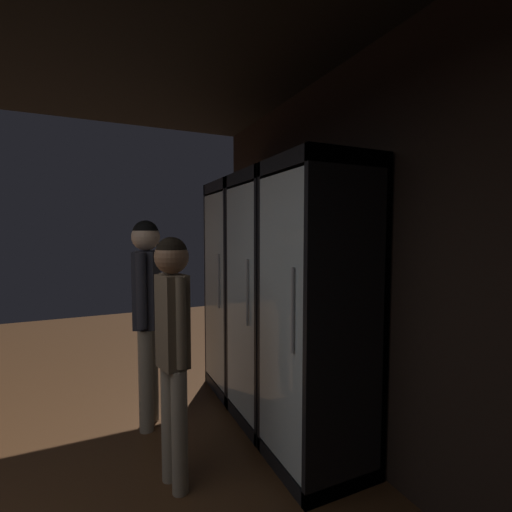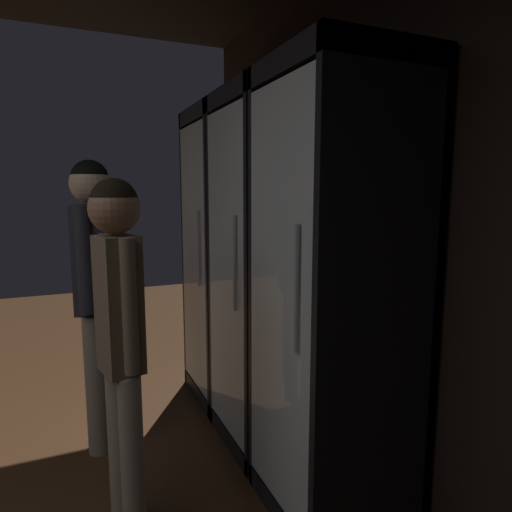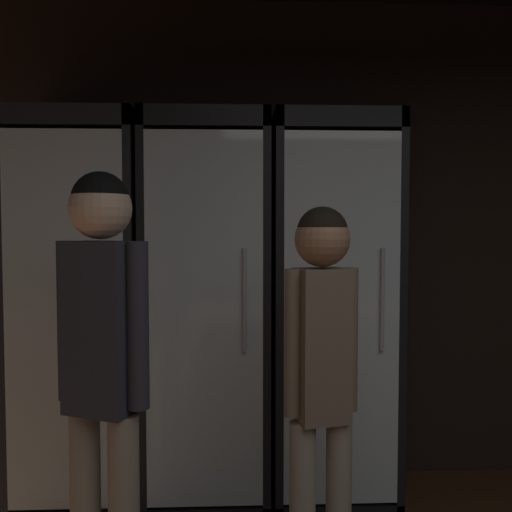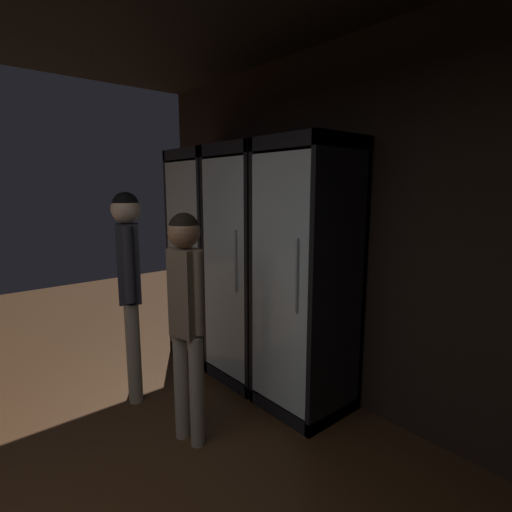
% 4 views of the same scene
% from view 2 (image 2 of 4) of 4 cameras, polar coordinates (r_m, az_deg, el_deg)
% --- Properties ---
extents(cooler_far_left, '(0.65, 0.62, 2.07)m').
position_cam_2_polar(cooler_far_left, '(3.24, -2.27, -0.53)').
color(cooler_far_left, black).
rests_on(cooler_far_left, ground).
extents(cooler_left, '(0.65, 0.62, 2.07)m').
position_cam_2_polar(cooler_left, '(2.63, 3.02, -2.40)').
color(cooler_left, black).
rests_on(cooler_left, ground).
extents(cooler_center, '(0.65, 0.62, 2.07)m').
position_cam_2_polar(cooler_center, '(2.07, 11.30, -5.77)').
color(cooler_center, black).
rests_on(cooler_center, ground).
extents(shopper_near, '(0.28, 0.21, 1.56)m').
position_cam_2_polar(shopper_near, '(1.93, -17.12, -7.99)').
color(shopper_near, gray).
rests_on(shopper_near, ground).
extents(shopper_far, '(0.35, 0.25, 1.68)m').
position_cam_2_polar(shopper_far, '(2.69, -20.01, -2.14)').
color(shopper_far, gray).
rests_on(shopper_far, ground).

